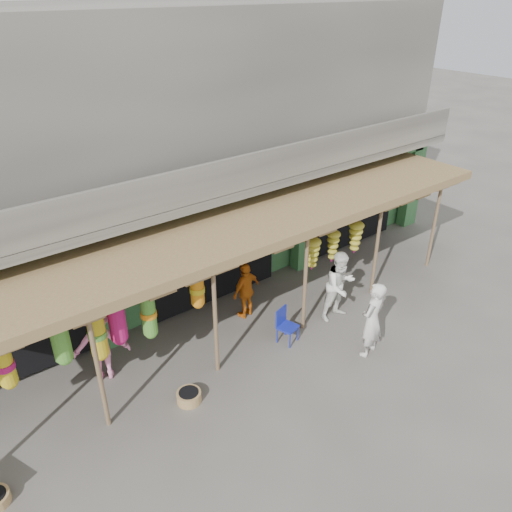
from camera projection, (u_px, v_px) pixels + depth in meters
ground at (266, 339)px, 11.82m from camera, size 80.00×80.00×0.00m
building at (155, 152)px, 13.57m from camera, size 16.40×6.80×7.00m
awning at (240, 231)px, 11.06m from camera, size 14.00×2.70×2.79m
blue_chair at (285, 323)px, 11.54m from camera, size 0.51×0.52×0.86m
basket_right at (189, 397)px, 10.00m from camera, size 0.62×0.62×0.23m
person_front at (372, 320)px, 10.93m from camera, size 0.76×0.60×1.84m
person_right at (340, 286)px, 12.17m from camera, size 0.92×0.73×1.82m
person_vendor at (246, 290)px, 12.29m from camera, size 0.93×0.53×1.50m
person_shopper at (100, 342)px, 10.28m from camera, size 1.32×1.08×1.78m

